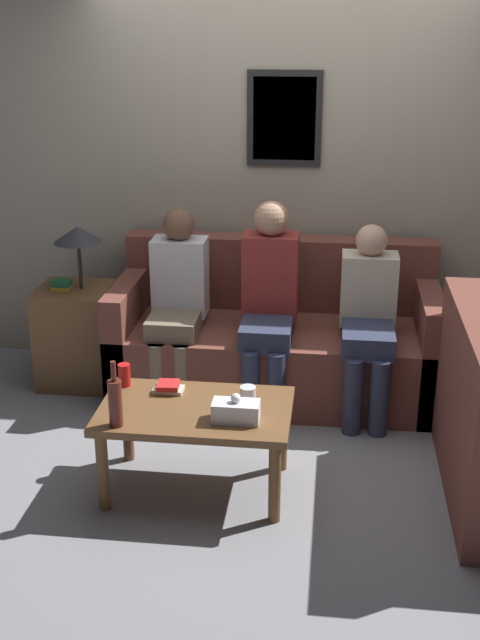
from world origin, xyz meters
The scene contains 13 objects.
ground_plane centered at (0.00, 0.00, 0.00)m, with size 16.00×16.00×0.00m, color gray.
wall_back centered at (0.00, 1.00, 1.30)m, with size 9.00×0.08×2.60m.
couch_main centered at (0.00, 0.53, 0.33)m, with size 2.04×0.89×0.95m.
coffee_table centered at (-0.31, -0.72, 0.40)m, with size 0.97×0.61×0.47m.
side_table_with_lamp centered at (-1.32, 0.48, 0.38)m, with size 0.46×0.46×1.07m.
wine_bottle centered at (-0.65, -0.95, 0.59)m, with size 0.07×0.07×0.33m.
drinking_glass centered at (-0.05, -0.63, 0.51)m, with size 0.08×0.08×0.09m.
book_stack centered at (-0.48, -0.55, 0.49)m, with size 0.16×0.13×0.05m.
soda_can centered at (-0.73, -0.51, 0.53)m, with size 0.07×0.07×0.12m.
tissue_box centered at (-0.09, -0.83, 0.52)m, with size 0.23×0.12×0.14m.
person_left centered at (-0.61, 0.37, 0.67)m, with size 0.34×0.57×1.21m.
person_middle centered at (-0.03, 0.34, 0.70)m, with size 0.34×0.60×1.28m.
person_right centered at (0.57, 0.31, 0.63)m, with size 0.34×0.64×1.15m.
Camera 1 is at (0.35, -4.28, 2.31)m, focal length 45.00 mm.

